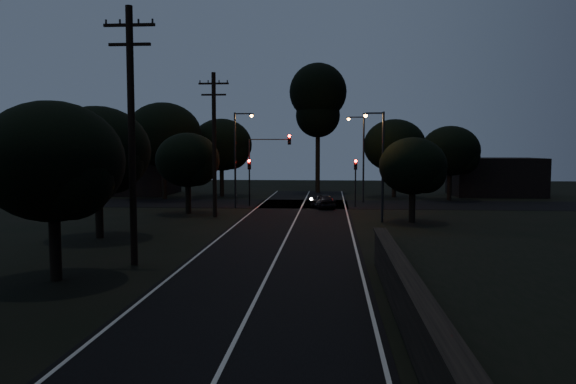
{
  "coord_description": "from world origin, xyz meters",
  "views": [
    {
      "loc": [
        2.47,
        -8.42,
        5.04
      ],
      "look_at": [
        0.0,
        24.0,
        2.5
      ],
      "focal_mm": 35.0,
      "sensor_mm": 36.0,
      "label": 1
    }
  ],
  "objects": [
    {
      "name": "road_surface",
      "position": [
        0.0,
        31.12,
        0.01
      ],
      "size": [
        60.0,
        70.0,
        0.03
      ],
      "color": "black",
      "rests_on": "ground"
    },
    {
      "name": "utility_pole_mid",
      "position": [
        -6.0,
        15.0,
        5.74
      ],
      "size": [
        2.2,
        0.3,
        11.0
      ],
      "color": "black",
      "rests_on": "ground"
    },
    {
      "name": "utility_pole_far",
      "position": [
        -6.0,
        32.0,
        5.48
      ],
      "size": [
        2.2,
        0.3,
        10.5
      ],
      "color": "black",
      "rests_on": "ground"
    },
    {
      "name": "tree_left_b",
      "position": [
        -7.81,
        11.89,
        4.43
      ],
      "size": [
        5.37,
        5.37,
        6.83
      ],
      "color": "black",
      "rests_on": "ground"
    },
    {
      "name": "tree_left_c",
      "position": [
        -10.29,
        21.88,
        4.77
      ],
      "size": [
        5.85,
        5.85,
        7.39
      ],
      "color": "black",
      "rests_on": "ground"
    },
    {
      "name": "tree_left_d",
      "position": [
        -8.33,
        33.9,
        4.04
      ],
      "size": [
        4.91,
        4.91,
        6.23
      ],
      "color": "black",
      "rests_on": "ground"
    },
    {
      "name": "tree_far_nw",
      "position": [
        -8.77,
        49.87,
        5.27
      ],
      "size": [
        6.42,
        6.42,
        8.14
      ],
      "color": "black",
      "rests_on": "ground"
    },
    {
      "name": "tree_far_w",
      "position": [
        -13.74,
        45.85,
        6.2
      ],
      "size": [
        7.48,
        7.48,
        9.53
      ],
      "color": "black",
      "rests_on": "ground"
    },
    {
      "name": "tree_far_ne",
      "position": [
        9.22,
        49.87,
        5.19
      ],
      "size": [
        6.34,
        6.34,
        8.02
      ],
      "color": "black",
      "rests_on": "ground"
    },
    {
      "name": "tree_far_e",
      "position": [
        14.2,
        46.89,
        4.66
      ],
      "size": [
        5.68,
        5.68,
        7.2
      ],
      "color": "black",
      "rests_on": "ground"
    },
    {
      "name": "tree_right_a",
      "position": [
        8.16,
        29.91,
        3.75
      ],
      "size": [
        4.55,
        4.55,
        5.78
      ],
      "color": "black",
      "rests_on": "ground"
    },
    {
      "name": "tall_pine",
      "position": [
        1.0,
        55.0,
        10.48
      ],
      "size": [
        6.39,
        6.39,
        14.53
      ],
      "color": "black",
      "rests_on": "ground"
    },
    {
      "name": "building_left",
      "position": [
        -20.0,
        52.0,
        2.2
      ],
      "size": [
        10.0,
        8.0,
        4.4
      ],
      "primitive_type": "cube",
      "color": "black",
      "rests_on": "ground"
    },
    {
      "name": "building_right",
      "position": [
        20.0,
        53.0,
        2.0
      ],
      "size": [
        9.0,
        7.0,
        4.0
      ],
      "primitive_type": "cube",
      "color": "black",
      "rests_on": "ground"
    },
    {
      "name": "signal_left",
      "position": [
        -4.6,
        39.99,
        2.84
      ],
      "size": [
        0.28,
        0.35,
        4.1
      ],
      "color": "black",
      "rests_on": "ground"
    },
    {
      "name": "signal_right",
      "position": [
        4.6,
        39.99,
        2.84
      ],
      "size": [
        0.28,
        0.35,
        4.1
      ],
      "color": "black",
      "rests_on": "ground"
    },
    {
      "name": "signal_mast",
      "position": [
        -2.91,
        39.99,
        4.34
      ],
      "size": [
        3.7,
        0.35,
        6.25
      ],
      "color": "black",
      "rests_on": "ground"
    },
    {
      "name": "streetlight_a",
      "position": [
        -5.31,
        38.0,
        4.64
      ],
      "size": [
        1.66,
        0.26,
        8.0
      ],
      "color": "black",
      "rests_on": "ground"
    },
    {
      "name": "streetlight_b",
      "position": [
        5.31,
        44.0,
        4.64
      ],
      "size": [
        1.66,
        0.26,
        8.0
      ],
      "color": "black",
      "rests_on": "ground"
    },
    {
      "name": "streetlight_c",
      "position": [
        5.83,
        30.0,
        4.35
      ],
      "size": [
        1.46,
        0.26,
        7.5
      ],
      "color": "black",
      "rests_on": "ground"
    },
    {
      "name": "car",
      "position": [
        1.85,
        38.57,
        0.62
      ],
      "size": [
        2.43,
        3.92,
        1.24
      ],
      "primitive_type": "imported",
      "rotation": [
        0.0,
        0.0,
        3.43
      ],
      "color": "black",
      "rests_on": "ground"
    }
  ]
}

